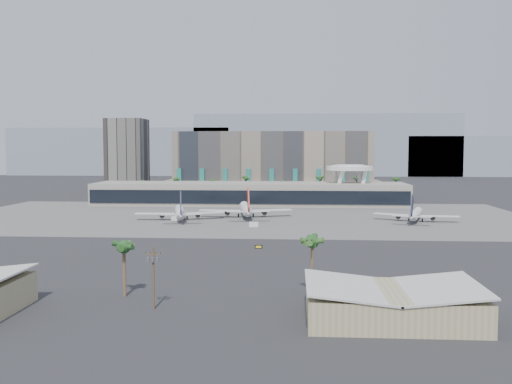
# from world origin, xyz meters

# --- Properties ---
(ground) EXTENTS (900.00, 900.00, 0.00)m
(ground) POSITION_xyz_m (0.00, 0.00, 0.00)
(ground) COLOR #232326
(ground) RESTS_ON ground
(apron_pad) EXTENTS (260.00, 130.00, 0.06)m
(apron_pad) POSITION_xyz_m (0.00, 55.00, 0.03)
(apron_pad) COLOR #5B5B59
(apron_pad) RESTS_ON ground
(mountain_ridge) EXTENTS (680.00, 60.00, 70.00)m
(mountain_ridge) POSITION_xyz_m (27.88, 470.00, 29.89)
(mountain_ridge) COLOR gray
(mountain_ridge) RESTS_ON ground
(hotel) EXTENTS (140.00, 30.00, 42.00)m
(hotel) POSITION_xyz_m (10.00, 174.41, 16.81)
(hotel) COLOR gray
(hotel) RESTS_ON ground
(office_tower) EXTENTS (30.00, 30.00, 52.00)m
(office_tower) POSITION_xyz_m (-95.00, 200.00, 22.94)
(office_tower) COLOR black
(office_tower) RESTS_ON ground
(terminal) EXTENTS (170.00, 32.50, 14.50)m
(terminal) POSITION_xyz_m (0.00, 109.84, 6.52)
(terminal) COLOR #ADA498
(terminal) RESTS_ON ground
(saucer_structure) EXTENTS (26.00, 26.00, 21.89)m
(saucer_structure) POSITION_xyz_m (55.00, 116.00, 18.45)
(saucer_structure) COLOR white
(saucer_structure) RESTS_ON ground
(palm_row) EXTENTS (157.80, 2.80, 13.10)m
(palm_row) POSITION_xyz_m (7.00, 145.00, 10.50)
(palm_row) COLOR brown
(palm_row) RESTS_ON ground
(hangar_right) EXTENTS (30.55, 20.60, 6.89)m
(hangar_right) POSITION_xyz_m (42.00, -100.00, 2.95)
(hangar_right) COLOR tan
(hangar_right) RESTS_ON ground
(utility_pole) EXTENTS (3.20, 0.85, 12.00)m
(utility_pole) POSITION_xyz_m (-2.00, -96.09, 7.14)
(utility_pole) COLOR #4C3826
(utility_pole) RESTS_ON ground
(airliner_left) EXTENTS (37.65, 39.13, 13.69)m
(airliner_left) POSITION_xyz_m (-24.55, 39.94, 3.45)
(airliner_left) COLOR white
(airliner_left) RESTS_ON ground
(airliner_centre) EXTENTS (41.56, 43.06, 14.91)m
(airliner_centre) POSITION_xyz_m (3.00, 51.13, 3.76)
(airliner_centre) COLOR white
(airliner_centre) RESTS_ON ground
(airliner_right) EXTENTS (34.43, 35.66, 12.67)m
(airliner_right) POSITION_xyz_m (75.45, 41.07, 3.20)
(airliner_right) COLOR white
(airliner_right) RESTS_ON ground
(service_vehicle_a) EXTENTS (4.77, 3.02, 2.16)m
(service_vehicle_a) POSITION_xyz_m (-25.46, 37.90, 1.08)
(service_vehicle_a) COLOR white
(service_vehicle_a) RESTS_ON ground
(service_vehicle_b) EXTENTS (3.77, 2.39, 1.84)m
(service_vehicle_b) POSITION_xyz_m (8.65, 20.76, 0.92)
(service_vehicle_b) COLOR white
(service_vehicle_b) RESTS_ON ground
(taxiway_sign) EXTENTS (2.37, 0.78, 1.07)m
(taxiway_sign) POSITION_xyz_m (13.72, -28.32, 0.53)
(taxiway_sign) COLOR black
(taxiway_sign) RESTS_ON ground
(near_palm_a) EXTENTS (6.00, 6.00, 11.79)m
(near_palm_a) POSITION_xyz_m (-10.32, -87.13, 8.96)
(near_palm_a) COLOR brown
(near_palm_a) RESTS_ON ground
(near_palm_b) EXTENTS (6.00, 6.00, 12.67)m
(near_palm_b) POSITION_xyz_m (28.41, -83.30, 9.82)
(near_palm_b) COLOR brown
(near_palm_b) RESTS_ON ground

